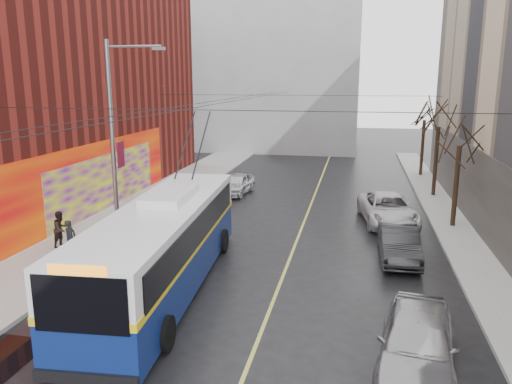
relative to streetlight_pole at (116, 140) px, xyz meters
The scene contains 17 objects.
sidewalk_left 5.50m from the streetlight_pole, 132.95° to the left, with size 4.00×60.00×0.15m, color gray.
sidewalk_right 16.00m from the streetlight_pole, ahead, with size 2.00×60.00×0.15m, color gray.
lane_line 9.89m from the streetlight_pole, 27.64° to the left, with size 0.12×50.00×0.01m, color #BFB74C.
building_far 35.24m from the streetlight_pole, 89.77° to the left, with size 20.50×12.10×18.00m.
streetlight_pole is the anchor object (origin of this frame).
catenary_wires 6.14m from the streetlight_pole, 52.95° to the left, with size 18.00×60.00×0.22m.
tree_near 16.28m from the streetlight_pole, 21.62° to the left, with size 3.20×3.20×6.40m.
tree_mid 19.96m from the streetlight_pole, 40.65° to the left, with size 3.20×3.20×6.68m.
tree_far 25.09m from the streetlight_pole, 52.88° to the left, with size 3.20×3.20×6.57m.
pigeons_flying 4.71m from the streetlight_pole, ahead, with size 3.37×3.89×1.37m.
trolleybus 6.26m from the streetlight_pole, 47.67° to the right, with size 3.60×12.71×5.96m.
parked_car_a 14.72m from the streetlight_pole, 32.52° to the right, with size 1.91×4.76×1.62m, color #99999D.
parked_car_b 12.81m from the streetlight_pole, ahead, with size 1.51×4.33×1.43m, color #28292B.
parked_car_c 14.07m from the streetlight_pole, 27.55° to the left, with size 2.53×5.49×1.53m, color silver.
following_car 12.40m from the streetlight_pole, 77.31° to the left, with size 1.58×3.92×1.34m, color #BCBBC1.
pedestrian_a 4.61m from the streetlight_pole, 118.69° to the right, with size 0.59×0.39×1.62m, color black.
pedestrian_b 4.67m from the streetlight_pole, 158.96° to the right, with size 0.78×0.61×1.61m, color black.
Camera 1 is at (4.06, -9.80, 7.38)m, focal length 35.00 mm.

